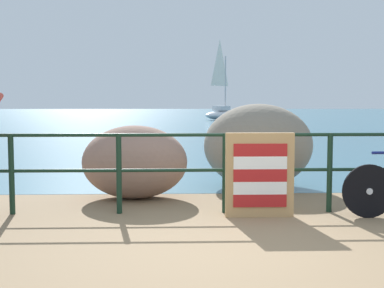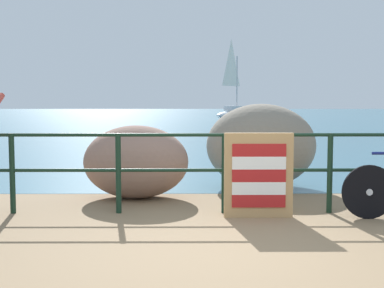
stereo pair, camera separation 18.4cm
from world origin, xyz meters
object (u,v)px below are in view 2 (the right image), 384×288
folded_deckchair_stack (258,175)px  breakwater_boulder_left (136,162)px  sailboat (235,111)px  breakwater_boulder_main (261,146)px

folded_deckchair_stack → breakwater_boulder_left: 2.07m
folded_deckchair_stack → sailboat: (2.74, 34.18, 0.19)m
breakwater_boulder_left → sailboat: bearing=82.4°
sailboat → breakwater_boulder_main: bearing=-143.0°
breakwater_boulder_main → sailboat: sailboat is taller
folded_deckchair_stack → breakwater_boulder_main: 2.28m
breakwater_boulder_left → breakwater_boulder_main: bearing=26.1°
breakwater_boulder_left → sailboat: sailboat is taller
folded_deckchair_stack → sailboat: sailboat is taller
breakwater_boulder_left → sailboat: 33.19m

